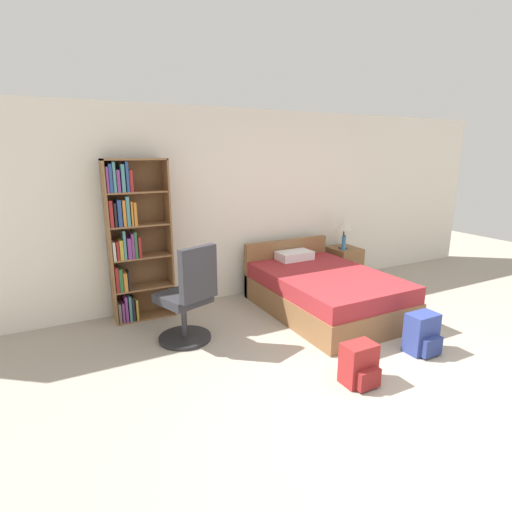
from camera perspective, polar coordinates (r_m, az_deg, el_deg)
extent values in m
plane|color=#A39989|center=(3.73, 22.93, -19.65)|extent=(14.00, 14.00, 0.00)
cube|color=silver|center=(5.72, -1.35, 7.27)|extent=(9.00, 0.06, 2.60)
cube|color=brown|center=(4.98, -20.25, 1.54)|extent=(0.02, 0.29, 1.96)
cube|color=brown|center=(5.12, -12.35, 2.44)|extent=(0.02, 0.29, 1.96)
cube|color=brown|center=(5.18, -16.57, 2.30)|extent=(0.73, 0.01, 1.96)
cube|color=brown|center=(5.33, -15.51, -8.24)|extent=(0.69, 0.28, 0.02)
cube|color=#665B51|center=(5.18, -18.95, -7.59)|extent=(0.03, 0.17, 0.24)
cube|color=#7A387F|center=(5.21, -18.55, -7.45)|extent=(0.03, 0.22, 0.24)
cube|color=#7A387F|center=(5.18, -18.11, -7.06)|extent=(0.03, 0.18, 0.32)
cube|color=teal|center=(5.18, -17.61, -7.04)|extent=(0.03, 0.16, 0.32)
cube|color=black|center=(5.21, -17.26, -7.04)|extent=(0.03, 0.21, 0.29)
cube|color=gold|center=(5.23, -16.79, -7.10)|extent=(0.03, 0.23, 0.26)
cube|color=brown|center=(5.19, -15.80, -4.24)|extent=(0.69, 0.28, 0.02)
cube|color=maroon|center=(5.05, -19.34, -3.11)|extent=(0.04, 0.19, 0.30)
cube|color=#2D6638|center=(5.07, -18.87, -3.12)|extent=(0.04, 0.22, 0.28)
cube|color=orange|center=(5.06, -18.25, -3.43)|extent=(0.04, 0.16, 0.23)
cube|color=black|center=(5.08, -17.78, -3.28)|extent=(0.02, 0.19, 0.24)
cube|color=brown|center=(5.08, -16.10, -0.05)|extent=(0.69, 0.28, 0.02)
cube|color=beige|center=(4.96, -19.71, 0.73)|extent=(0.03, 0.18, 0.22)
cube|color=maroon|center=(4.98, -19.27, 0.85)|extent=(0.03, 0.21, 0.22)
cube|color=gold|center=(4.98, -18.80, 0.95)|extent=(0.04, 0.20, 0.23)
cube|color=teal|center=(4.96, -18.37, 1.57)|extent=(0.03, 0.18, 0.34)
cube|color=#7A387F|center=(5.00, -17.80, 1.16)|extent=(0.04, 0.21, 0.25)
cube|color=#7A387F|center=(5.00, -17.36, 1.50)|extent=(0.03, 0.22, 0.30)
cube|color=#2D6638|center=(5.00, -16.97, 1.63)|extent=(0.03, 0.21, 0.32)
cube|color=maroon|center=(5.00, -16.40, 1.28)|extent=(0.03, 0.17, 0.25)
cube|color=brown|center=(5.00, -16.42, 4.31)|extent=(0.69, 0.28, 0.02)
cube|color=maroon|center=(4.87, -20.08, 5.70)|extent=(0.04, 0.17, 0.31)
cube|color=black|center=(4.91, -19.60, 5.62)|extent=(0.03, 0.22, 0.27)
cube|color=navy|center=(4.90, -19.05, 5.86)|extent=(0.04, 0.20, 0.31)
cube|color=orange|center=(4.92, -18.48, 5.89)|extent=(0.03, 0.22, 0.30)
cube|color=teal|center=(4.90, -17.95, 6.14)|extent=(0.04, 0.17, 0.34)
cube|color=orange|center=(4.93, -17.47, 5.87)|extent=(0.02, 0.20, 0.28)
cube|color=orange|center=(4.94, -17.07, 5.86)|extent=(0.03, 0.23, 0.27)
cube|color=brown|center=(4.95, -16.74, 8.77)|extent=(0.69, 0.28, 0.02)
cube|color=#7A387F|center=(4.83, -20.56, 10.17)|extent=(0.02, 0.17, 0.29)
cube|color=navy|center=(4.85, -20.19, 10.40)|extent=(0.03, 0.20, 0.32)
cube|color=teal|center=(4.86, -19.74, 10.57)|extent=(0.03, 0.21, 0.34)
cube|color=#7A387F|center=(4.87, -19.20, 10.10)|extent=(0.03, 0.20, 0.25)
cube|color=teal|center=(4.88, -18.64, 10.51)|extent=(0.04, 0.21, 0.31)
cube|color=navy|center=(4.89, -18.09, 10.72)|extent=(0.03, 0.22, 0.34)
cube|color=maroon|center=(4.90, -17.58, 10.23)|extent=(0.04, 0.22, 0.25)
cube|color=brown|center=(4.93, -17.06, 13.07)|extent=(0.73, 0.29, 0.02)
cube|color=brown|center=(5.30, 9.85, -6.24)|extent=(1.36, 2.00, 0.33)
cube|color=maroon|center=(5.21, 9.98, -3.48)|extent=(1.34, 1.96, 0.21)
cube|color=brown|center=(5.97, 4.37, -1.35)|extent=(1.36, 0.08, 0.79)
cube|color=white|center=(5.75, 5.52, 0.09)|extent=(0.50, 0.30, 0.12)
cylinder|color=#232326|center=(4.62, -10.11, -11.40)|extent=(0.58, 0.58, 0.04)
cylinder|color=#333338|center=(4.53, -10.23, -8.88)|extent=(0.06, 0.06, 0.40)
cube|color=#2D2D33|center=(4.44, -10.38, -5.89)|extent=(0.61, 0.61, 0.10)
cube|color=#2D2D33|center=(4.12, -8.25, -2.53)|extent=(0.44, 0.22, 0.56)
cube|color=brown|center=(6.49, 12.40, -1.32)|extent=(0.42, 0.47, 0.58)
sphere|color=tan|center=(6.28, 13.90, -0.85)|extent=(0.02, 0.02, 0.02)
cylinder|color=#333333|center=(6.38, 12.31, 1.18)|extent=(0.14, 0.14, 0.02)
cylinder|color=#333333|center=(6.35, 12.38, 2.46)|extent=(0.02, 0.02, 0.27)
cone|color=beige|center=(6.30, 12.49, 4.51)|extent=(0.25, 0.25, 0.19)
cylinder|color=teal|center=(6.23, 12.42, 1.78)|extent=(0.06, 0.06, 0.22)
cylinder|color=#2D2D33|center=(6.20, 12.48, 2.86)|extent=(0.04, 0.04, 0.02)
cube|color=navy|center=(4.55, 22.54, -10.10)|extent=(0.32, 0.21, 0.42)
cube|color=navy|center=(4.52, 23.80, -11.80)|extent=(0.24, 0.07, 0.19)
cube|color=maroon|center=(3.82, 14.42, -14.63)|extent=(0.30, 0.20, 0.38)
cube|color=maroon|center=(3.78, 15.79, -16.58)|extent=(0.23, 0.07, 0.17)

